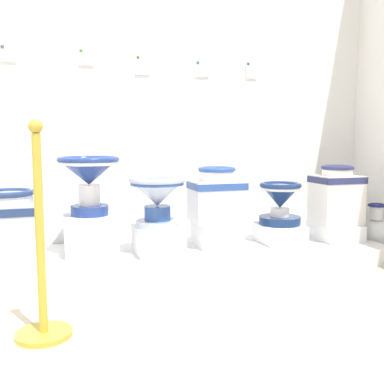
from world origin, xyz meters
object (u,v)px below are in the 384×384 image
(plinth_block_pale_glazed, at_px, (335,231))
(info_placard_third, at_px, (143,64))
(plinth_block_leftmost, at_px, (90,235))
(plinth_block_broad_patterned, at_px, (216,233))
(plinth_block_central_ornate, at_px, (279,233))
(stanchion_post_near_left, at_px, (42,275))
(antique_toilet_broad_patterned, at_px, (217,194))
(antique_toilet_rightmost, at_px, (157,194))
(antique_toilet_leftmost, at_px, (89,174))
(info_placard_first, at_px, (8,53))
(antique_toilet_pale_glazed, at_px, (336,194))
(info_placard_fifth, at_px, (251,69))
(decorative_vase_corner, at_px, (375,232))
(info_placard_second, at_px, (86,56))
(antique_toilet_central_ornate, at_px, (280,200))
(plinth_block_rightmost, at_px, (158,240))
(plinth_block_slender_white, at_px, (11,259))
(antique_toilet_slender_white, at_px, (9,220))
(info_placard_fourth, at_px, (202,68))

(plinth_block_pale_glazed, bearing_deg, info_placard_third, 159.88)
(plinth_block_leftmost, height_order, plinth_block_broad_patterned, plinth_block_leftmost)
(plinth_block_central_ornate, bearing_deg, stanchion_post_near_left, -152.20)
(plinth_block_leftmost, distance_m, antique_toilet_broad_patterned, 0.96)
(antique_toilet_rightmost, distance_m, plinth_block_pale_glazed, 1.49)
(antique_toilet_rightmost, bearing_deg, antique_toilet_leftmost, 164.75)
(info_placard_first, bearing_deg, info_placard_third, 0.00)
(antique_toilet_pale_glazed, relative_size, info_placard_fifth, 3.19)
(antique_toilet_broad_patterned, distance_m, antique_toilet_pale_glazed, 0.98)
(antique_toilet_leftmost, height_order, decorative_vase_corner, antique_toilet_leftmost)
(antique_toilet_leftmost, bearing_deg, decorative_vase_corner, -4.14)
(plinth_block_pale_glazed, height_order, info_placard_second, info_placard_second)
(antique_toilet_central_ornate, xyz_separation_m, info_placard_second, (-1.38, 0.49, 1.08))
(decorative_vase_corner, xyz_separation_m, stanchion_post_near_left, (-2.57, -0.84, 0.13))
(plinth_block_rightmost, bearing_deg, antique_toilet_broad_patterned, 10.23)
(plinth_block_slender_white, relative_size, antique_toilet_leftmost, 0.91)
(antique_toilet_broad_patterned, bearing_deg, antique_toilet_pale_glazed, -5.51)
(antique_toilet_leftmost, distance_m, antique_toilet_broad_patterned, 0.94)
(antique_toilet_central_ornate, bearing_deg, plinth_block_slender_white, -178.21)
(info_placard_fifth, height_order, decorative_vase_corner, info_placard_fifth)
(antique_toilet_rightmost, xyz_separation_m, decorative_vase_corner, (1.82, -0.04, -0.37))
(plinth_block_rightmost, xyz_separation_m, antique_toilet_pale_glazed, (1.45, -0.01, 0.27))
(antique_toilet_rightmost, bearing_deg, antique_toilet_pale_glazed, -0.36)
(plinth_block_rightmost, relative_size, antique_toilet_pale_glazed, 0.79)
(plinth_block_central_ornate, distance_m, antique_toilet_pale_glazed, 0.56)
(stanchion_post_near_left, bearing_deg, antique_toilet_broad_patterned, 38.20)
(plinth_block_leftmost, bearing_deg, antique_toilet_slender_white, -163.11)
(antique_toilet_broad_patterned, bearing_deg, antique_toilet_central_ornate, -6.34)
(antique_toilet_central_ornate, distance_m, plinth_block_pale_glazed, 0.55)
(plinth_block_slender_white, relative_size, info_placard_second, 2.95)
(antique_toilet_broad_patterned, relative_size, plinth_block_pale_glazed, 1.09)
(antique_toilet_leftmost, bearing_deg, info_placard_first, 141.92)
(plinth_block_rightmost, distance_m, antique_toilet_rightmost, 0.32)
(info_placard_second, distance_m, info_placard_third, 0.43)
(plinth_block_slender_white, xyz_separation_m, plinth_block_central_ornate, (1.92, 0.06, 0.02))
(antique_toilet_rightmost, bearing_deg, plinth_block_leftmost, 164.75)
(plinth_block_pale_glazed, relative_size, info_placard_third, 2.31)
(antique_toilet_pale_glazed, xyz_separation_m, decorative_vase_corner, (0.37, -0.03, -0.32))
(antique_toilet_slender_white, distance_m, stanchion_post_near_left, 0.88)
(decorative_vase_corner, bearing_deg, info_placard_first, 168.61)
(plinth_block_central_ornate, height_order, info_placard_second, info_placard_second)
(info_placard_fifth, bearing_deg, info_placard_fourth, 180.00)
(antique_toilet_slender_white, bearing_deg, info_placard_second, 45.35)
(plinth_block_slender_white, bearing_deg, plinth_block_pale_glazed, 0.51)
(antique_toilet_rightmost, relative_size, plinth_block_pale_glazed, 1.04)
(antique_toilet_slender_white, xyz_separation_m, plinth_block_leftmost, (0.50, 0.15, -0.16))
(antique_toilet_slender_white, relative_size, info_placard_fifth, 2.64)
(antique_toilet_central_ornate, xyz_separation_m, antique_toilet_pale_glazed, (0.48, -0.04, 0.03))
(antique_toilet_central_ornate, bearing_deg, info_placard_third, 153.02)
(info_placard_fourth, bearing_deg, plinth_block_rightmost, -134.41)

